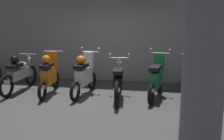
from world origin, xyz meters
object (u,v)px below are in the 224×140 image
support_pillar (205,57)px  motorbike_slot_5 (194,81)px  motorbike_slot_0 (19,73)px  motorbike_slot_4 (156,79)px  motorbike_slot_2 (84,75)px  motorbike_slot_1 (49,74)px  motorbike_slot_3 (118,81)px

support_pillar → motorbike_slot_5: bearing=84.0°
motorbike_slot_0 → motorbike_slot_4: 3.94m
motorbike_slot_2 → motorbike_slot_4: (1.97, 0.09, -0.04)m
support_pillar → motorbike_slot_1: bearing=137.8°
motorbike_slot_3 → support_pillar: size_ratio=0.58×
motorbike_slot_0 → motorbike_slot_1: 0.99m
motorbike_slot_2 → motorbike_slot_4: size_ratio=1.00×
motorbike_slot_2 → motorbike_slot_0: bearing=178.6°
motorbike_slot_2 → support_pillar: bearing=-52.2°
motorbike_slot_3 → motorbike_slot_5: size_ratio=1.16×
support_pillar → motorbike_slot_2: bearing=127.8°
motorbike_slot_3 → motorbike_slot_2: bearing=170.5°
motorbike_slot_1 → motorbike_slot_5: bearing=2.2°
motorbike_slot_4 → motorbike_slot_2: bearing=-177.4°
motorbike_slot_0 → support_pillar: bearing=-36.6°
support_pillar → motorbike_slot_3: bearing=116.9°
motorbike_slot_2 → motorbike_slot_5: (2.94, 0.06, -0.04)m
motorbike_slot_5 → support_pillar: (-0.36, -3.40, 1.17)m
motorbike_slot_1 → support_pillar: size_ratio=0.50×
motorbike_slot_1 → motorbike_slot_4: motorbike_slot_4 is taller
motorbike_slot_2 → motorbike_slot_4: bearing=2.6°
motorbike_slot_4 → support_pillar: 3.67m
motorbike_slot_0 → motorbike_slot_4: motorbike_slot_4 is taller
motorbike_slot_2 → support_pillar: support_pillar is taller
motorbike_slot_2 → motorbike_slot_3: bearing=-9.5°
motorbike_slot_1 → support_pillar: (3.57, -3.24, 1.13)m
motorbike_slot_0 → motorbike_slot_2: motorbike_slot_2 is taller
motorbike_slot_4 → motorbike_slot_5: 0.97m
motorbike_slot_3 → motorbike_slot_4: motorbike_slot_4 is taller
motorbike_slot_0 → motorbike_slot_3: motorbike_slot_3 is taller
motorbike_slot_5 → motorbike_slot_1: bearing=-177.8°
motorbike_slot_0 → motorbike_slot_5: (4.91, 0.01, -0.00)m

